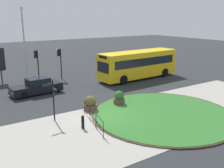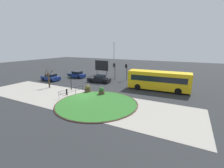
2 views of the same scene
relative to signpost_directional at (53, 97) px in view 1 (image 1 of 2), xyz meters
name	(u,v)px [view 1 (image 1 of 2)]	position (x,y,z in m)	size (l,w,h in m)	color
ground	(105,116)	(3.35, -1.10, -1.71)	(120.00, 120.00, 0.00)	#282B2D
sidewalk_paving	(120,125)	(3.35, -3.02, -1.70)	(32.00, 8.16, 0.02)	#9E998E
grass_island	(163,114)	(7.03, -3.12, -1.66)	(10.04, 10.04, 0.10)	#2D6B28
grass_kerb_ring	(163,114)	(7.03, -3.12, -1.65)	(10.35, 10.35, 0.11)	brown
signpost_directional	(53,97)	(0.00, 0.00, 0.00)	(0.78, 0.57, 2.92)	black
bollard_foreground	(83,122)	(1.07, -2.14, -1.24)	(0.19, 0.19, 0.91)	black
railing_grass_edge	(93,115)	(1.89, -1.97, -1.02)	(0.95, 4.12, 1.05)	black
bus_yellow	(138,64)	(12.67, 6.66, -0.04)	(9.82, 2.93, 3.10)	yellow
car_far_lane	(37,87)	(1.07, 7.01, -1.04)	(4.68, 2.01, 1.48)	black
traffic_light_near	(36,59)	(2.47, 11.02, 0.84)	(0.49, 0.30, 3.47)	black
traffic_light_far	(59,57)	(5.14, 11.30, 0.80)	(0.49, 0.27, 3.40)	black
lamppost_tall	(24,42)	(1.72, 12.40, 2.50)	(0.32, 0.32, 7.83)	#B7B7BC
planter_near_signpost	(119,98)	(5.61, 0.37, -1.18)	(0.89, 0.89, 1.16)	brown
planter_kerbside	(90,104)	(3.03, 0.45, -1.18)	(1.02, 1.02, 1.17)	brown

